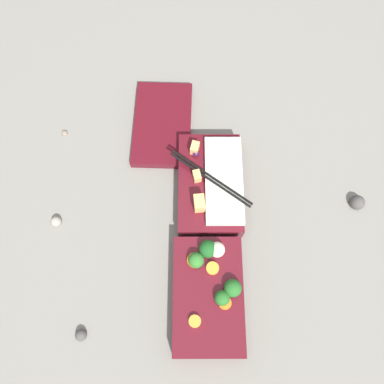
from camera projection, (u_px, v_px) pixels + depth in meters
ground_plane at (207, 241)px, 0.77m from camera, size 3.00×3.00×0.00m
bento_tray_vegetable at (208, 292)px, 0.71m from camera, size 0.22×0.13×0.07m
bento_tray_rice at (211, 184)px, 0.79m from camera, size 0.22×0.17×0.07m
bento_lid at (163, 124)px, 0.86m from camera, size 0.22×0.14×0.02m
pebble_0 at (64, 133)px, 0.86m from camera, size 0.02×0.02×0.02m
pebble_1 at (357, 203)px, 0.79m from camera, size 0.03×0.03×0.03m
pebble_2 at (56, 221)px, 0.78m from camera, size 0.02×0.02×0.02m
pebble_3 at (81, 335)px, 0.70m from camera, size 0.02×0.02×0.02m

